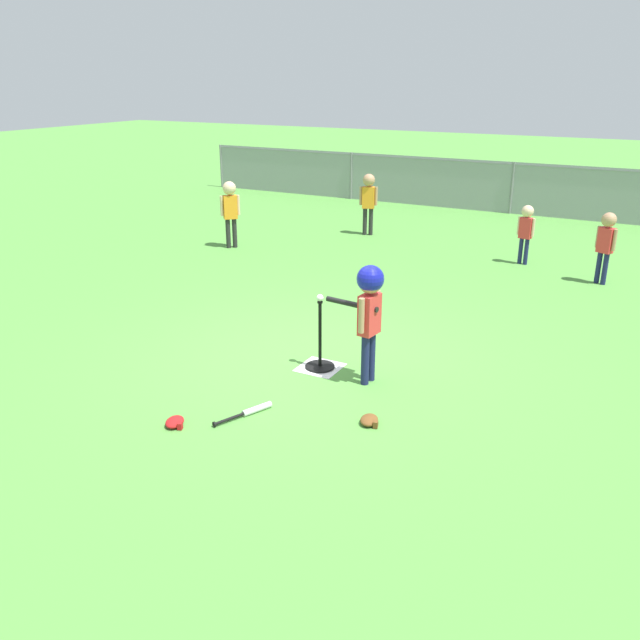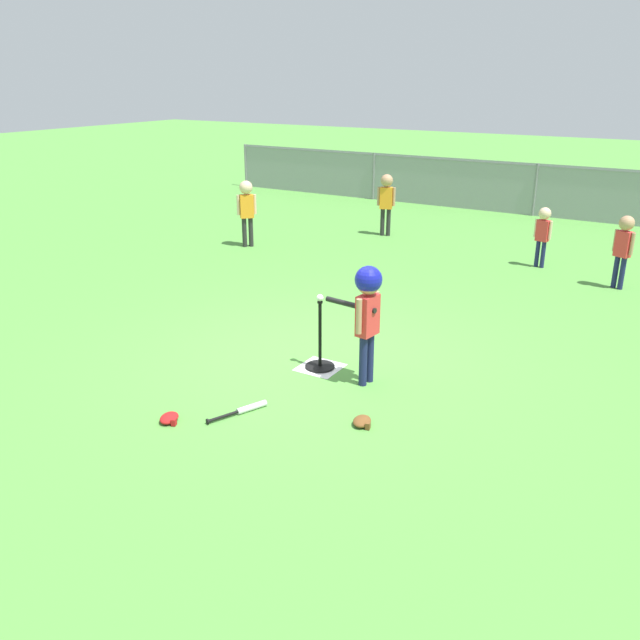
{
  "view_description": "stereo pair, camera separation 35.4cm",
  "coord_description": "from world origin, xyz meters",
  "px_view_note": "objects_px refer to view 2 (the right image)",
  "views": [
    {
      "loc": [
        3.26,
        -5.99,
        2.99
      ],
      "look_at": [
        0.18,
        -0.21,
        0.55
      ],
      "focal_mm": 37.26,
      "sensor_mm": 36.0,
      "label": 1
    },
    {
      "loc": [
        3.57,
        -5.82,
        2.99
      ],
      "look_at": [
        0.18,
        -0.21,
        0.55
      ],
      "focal_mm": 37.26,
      "sensor_mm": 36.0,
      "label": 2
    }
  ],
  "objects_px": {
    "baseball_on_tee": "(320,298)",
    "glove_by_plate": "(362,421)",
    "batting_tee": "(320,357)",
    "batter_child": "(367,301)",
    "fielder_deep_center": "(543,229)",
    "fielder_deep_right": "(386,197)",
    "fielder_deep_left": "(247,205)",
    "glove_near_bats": "(169,418)",
    "fielder_near_right": "(624,242)",
    "spare_bat_silver": "(246,409)"
  },
  "relations": [
    {
      "from": "baseball_on_tee",
      "to": "fielder_deep_left",
      "type": "relative_size",
      "value": 0.06
    },
    {
      "from": "fielder_deep_center",
      "to": "fielder_deep_right",
      "type": "xyz_separation_m",
      "value": [
        -3.16,
        0.74,
        0.13
      ]
    },
    {
      "from": "fielder_deep_center",
      "to": "fielder_deep_left",
      "type": "xyz_separation_m",
      "value": [
        -4.93,
        -1.37,
        0.14
      ]
    },
    {
      "from": "fielder_deep_right",
      "to": "glove_by_plate",
      "type": "xyz_separation_m",
      "value": [
        3.12,
        -6.88,
        -0.73
      ]
    },
    {
      "from": "fielder_deep_left",
      "to": "fielder_deep_center",
      "type": "bearing_deg",
      "value": 15.51
    },
    {
      "from": "fielder_deep_right",
      "to": "glove_by_plate",
      "type": "height_order",
      "value": "fielder_deep_right"
    },
    {
      "from": "fielder_near_right",
      "to": "batter_child",
      "type": "bearing_deg",
      "value": -109.59
    },
    {
      "from": "glove_by_plate",
      "to": "glove_near_bats",
      "type": "height_order",
      "value": "same"
    },
    {
      "from": "batter_child",
      "to": "fielder_deep_right",
      "type": "distance_m",
      "value": 6.68
    },
    {
      "from": "fielder_deep_left",
      "to": "glove_by_plate",
      "type": "height_order",
      "value": "fielder_deep_left"
    },
    {
      "from": "fielder_deep_right",
      "to": "glove_near_bats",
      "type": "distance_m",
      "value": 7.93
    },
    {
      "from": "fielder_deep_right",
      "to": "baseball_on_tee",
      "type": "bearing_deg",
      "value": -70.34
    },
    {
      "from": "baseball_on_tee",
      "to": "glove_by_plate",
      "type": "distance_m",
      "value": 1.51
    },
    {
      "from": "glove_by_plate",
      "to": "glove_near_bats",
      "type": "distance_m",
      "value": 1.76
    },
    {
      "from": "batting_tee",
      "to": "batter_child",
      "type": "bearing_deg",
      "value": -7.42
    },
    {
      "from": "batting_tee",
      "to": "spare_bat_silver",
      "type": "relative_size",
      "value": 1.27
    },
    {
      "from": "fielder_deep_center",
      "to": "spare_bat_silver",
      "type": "height_order",
      "value": "fielder_deep_center"
    },
    {
      "from": "spare_bat_silver",
      "to": "glove_near_bats",
      "type": "distance_m",
      "value": 0.7
    },
    {
      "from": "spare_bat_silver",
      "to": "glove_by_plate",
      "type": "distance_m",
      "value": 1.11
    },
    {
      "from": "fielder_deep_center",
      "to": "glove_near_bats",
      "type": "relative_size",
      "value": 3.76
    },
    {
      "from": "batter_child",
      "to": "fielder_near_right",
      "type": "relative_size",
      "value": 1.15
    },
    {
      "from": "fielder_near_right",
      "to": "spare_bat_silver",
      "type": "bearing_deg",
      "value": -111.81
    },
    {
      "from": "batter_child",
      "to": "fielder_deep_left",
      "type": "relative_size",
      "value": 1.04
    },
    {
      "from": "baseball_on_tee",
      "to": "fielder_deep_right",
      "type": "relative_size",
      "value": 0.06
    },
    {
      "from": "glove_by_plate",
      "to": "spare_bat_silver",
      "type": "bearing_deg",
      "value": -161.39
    },
    {
      "from": "baseball_on_tee",
      "to": "batter_child",
      "type": "xyz_separation_m",
      "value": [
        0.59,
        -0.08,
        0.09
      ]
    },
    {
      "from": "batting_tee",
      "to": "fielder_near_right",
      "type": "relative_size",
      "value": 0.7
    },
    {
      "from": "fielder_near_right",
      "to": "baseball_on_tee",
      "type": "bearing_deg",
      "value": -116.0
    },
    {
      "from": "batting_tee",
      "to": "fielder_deep_left",
      "type": "distance_m",
      "value": 5.57
    },
    {
      "from": "fielder_deep_center",
      "to": "fielder_near_right",
      "type": "bearing_deg",
      "value": -24.07
    },
    {
      "from": "batting_tee",
      "to": "batter_child",
      "type": "height_order",
      "value": "batter_child"
    },
    {
      "from": "fielder_near_right",
      "to": "fielder_deep_center",
      "type": "xyz_separation_m",
      "value": [
        -1.28,
        0.57,
        -0.06
      ]
    },
    {
      "from": "spare_bat_silver",
      "to": "glove_near_bats",
      "type": "bearing_deg",
      "value": -133.81
    },
    {
      "from": "fielder_deep_center",
      "to": "glove_near_bats",
      "type": "distance_m",
      "value": 7.2
    },
    {
      "from": "fielder_deep_left",
      "to": "baseball_on_tee",
      "type": "bearing_deg",
      "value": -44.94
    },
    {
      "from": "fielder_deep_left",
      "to": "glove_by_plate",
      "type": "relative_size",
      "value": 4.81
    },
    {
      "from": "fielder_deep_center",
      "to": "fielder_deep_right",
      "type": "distance_m",
      "value": 3.25
    },
    {
      "from": "spare_bat_silver",
      "to": "glove_by_plate",
      "type": "xyz_separation_m",
      "value": [
        1.05,
        0.35,
        0.01
      ]
    },
    {
      "from": "fielder_near_right",
      "to": "glove_by_plate",
      "type": "bearing_deg",
      "value": -103.32
    },
    {
      "from": "fielder_near_right",
      "to": "fielder_deep_right",
      "type": "distance_m",
      "value": 4.63
    },
    {
      "from": "batter_child",
      "to": "fielder_deep_right",
      "type": "height_order",
      "value": "batter_child"
    },
    {
      "from": "fielder_deep_left",
      "to": "fielder_deep_right",
      "type": "bearing_deg",
      "value": 50.0
    },
    {
      "from": "baseball_on_tee",
      "to": "glove_by_plate",
      "type": "relative_size",
      "value": 0.3
    },
    {
      "from": "fielder_deep_right",
      "to": "batter_child",
      "type": "bearing_deg",
      "value": -65.77
    },
    {
      "from": "fielder_deep_left",
      "to": "glove_near_bats",
      "type": "relative_size",
      "value": 4.58
    },
    {
      "from": "batter_child",
      "to": "glove_by_plate",
      "type": "height_order",
      "value": "batter_child"
    },
    {
      "from": "baseball_on_tee",
      "to": "fielder_deep_left",
      "type": "height_order",
      "value": "fielder_deep_left"
    },
    {
      "from": "fielder_near_right",
      "to": "glove_near_bats",
      "type": "bearing_deg",
      "value": -113.95
    },
    {
      "from": "fielder_deep_left",
      "to": "fielder_near_right",
      "type": "bearing_deg",
      "value": 7.32
    },
    {
      "from": "baseball_on_tee",
      "to": "fielder_deep_center",
      "type": "xyz_separation_m",
      "value": [
        1.02,
        5.27,
        -0.16
      ]
    }
  ]
}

